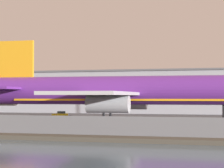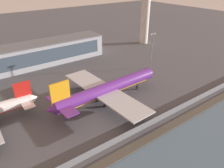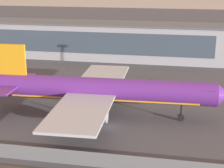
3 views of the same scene
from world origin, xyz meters
The scene contains 8 objects.
ground_plane centered at (0.00, 0.00, 0.00)m, with size 500.00×500.00×0.00m, color #4C4C51.
shoreline_seawall centered at (0.00, -20.50, 0.25)m, with size 320.00×3.00×0.50m.
perimeter_fence centered at (0.00, -16.00, 1.26)m, with size 280.00×0.10×2.52m.
cargo_jet_purple centered at (-2.88, 5.35, 5.72)m, with size 51.89×44.48×14.99m.
baggage_tug centered at (-19.16, 18.38, 0.81)m, with size 2.76×3.57×1.80m.
control_tower centered at (65.32, 55.88, 24.65)m, with size 11.53×11.53×43.19m.
terminal_building centered at (-16.20, 59.82, 6.28)m, with size 86.66×14.61×12.53m.
apron_light_mast_apron_east centered at (35.95, 19.67, 10.80)m, with size 3.20×0.40×19.08m.
Camera 2 is at (-45.61, -56.18, 46.88)m, focal length 35.00 mm.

